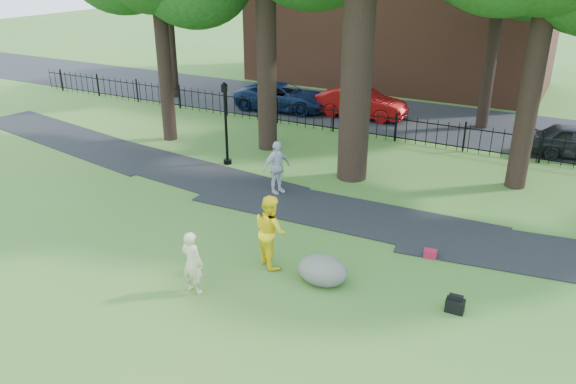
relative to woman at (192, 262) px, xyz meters
The scene contains 13 objects.
ground 2.22m from the woman, 75.94° to the left, with size 120.00×120.00×0.00m, color #336C26.
footpath 6.14m from the woman, 75.73° to the left, with size 36.00×2.60×0.03m, color black.
street 18.02m from the woman, 88.41° to the left, with size 80.00×7.00×0.02m, color black.
iron_fence 14.01m from the woman, 87.95° to the left, with size 44.00×0.04×1.20m.
woman is the anchor object (origin of this frame).
man 2.31m from the woman, 64.31° to the left, with size 0.97×0.75×1.99m, color yellow.
pedestrian 6.51m from the woman, 101.04° to the left, with size 1.11×0.46×1.89m, color silver.
boulder 3.27m from the woman, 36.36° to the left, with size 1.30×0.98×0.76m, color gray.
lamppost 9.20m from the woman, 118.83° to the left, with size 0.33×0.33×3.28m.
backpack 6.33m from the woman, 20.53° to the left, with size 0.43×0.27×0.32m, color black.
red_bag 6.51m from the woman, 43.34° to the left, with size 0.34×0.22×0.24m, color maroon.
red_sedan 17.09m from the woman, 97.65° to the left, with size 1.58×4.53×1.49m, color maroon.
navy_van 17.61m from the woman, 111.66° to the left, with size 2.32×5.04×1.40m, color #0C1B3C.
Camera 1 is at (7.17, -11.31, 7.75)m, focal length 35.00 mm.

